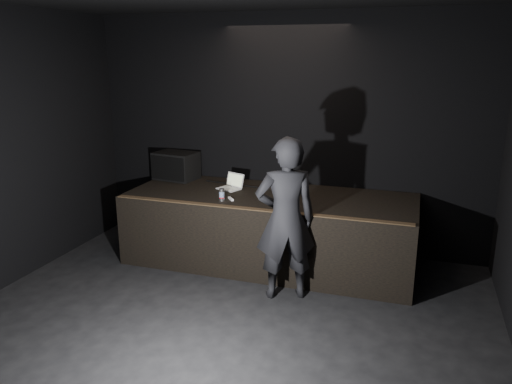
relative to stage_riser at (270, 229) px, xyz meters
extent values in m
plane|color=black|center=(0.00, -2.73, -0.50)|extent=(7.00, 7.00, 0.00)
cube|color=black|center=(0.00, 0.77, 1.25)|extent=(6.00, 0.10, 3.50)
cube|color=black|center=(0.00, 0.00, 0.00)|extent=(4.00, 1.50, 1.00)
cube|color=brown|center=(0.00, -0.71, 0.51)|extent=(3.92, 0.10, 0.01)
cube|color=black|center=(-1.67, 0.45, 0.71)|extent=(0.69, 0.53, 0.42)
cube|color=black|center=(-1.70, 0.22, 0.71)|extent=(0.59, 0.10, 0.36)
cylinder|color=black|center=(-0.68, 0.37, 0.51)|extent=(0.94, 0.16, 0.02)
cube|color=silver|center=(-0.66, 0.10, 0.51)|extent=(0.37, 0.32, 0.02)
cube|color=silver|center=(-0.66, 0.10, 0.52)|extent=(0.29, 0.22, 0.00)
cube|color=silver|center=(-0.60, 0.23, 0.62)|extent=(0.32, 0.18, 0.20)
cube|color=gold|center=(-0.60, 0.23, 0.62)|extent=(0.27, 0.15, 0.16)
cylinder|color=silver|center=(-0.53, -0.48, 0.59)|extent=(0.07, 0.07, 0.17)
cylinder|color=#1B4997|center=(-0.53, -0.48, 0.59)|extent=(0.07, 0.07, 0.07)
cylinder|color=red|center=(-0.53, -0.48, 0.55)|extent=(0.07, 0.07, 0.01)
cylinder|color=white|center=(-0.09, 0.23, 0.55)|extent=(0.09, 0.09, 0.11)
cube|color=white|center=(-0.43, -0.39, 0.51)|extent=(0.12, 0.13, 0.03)
imported|color=black|center=(0.48, -0.95, 0.50)|extent=(0.86, 0.73, 2.00)
camera|label=1|loc=(1.91, -6.43, 2.39)|focal=35.00mm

